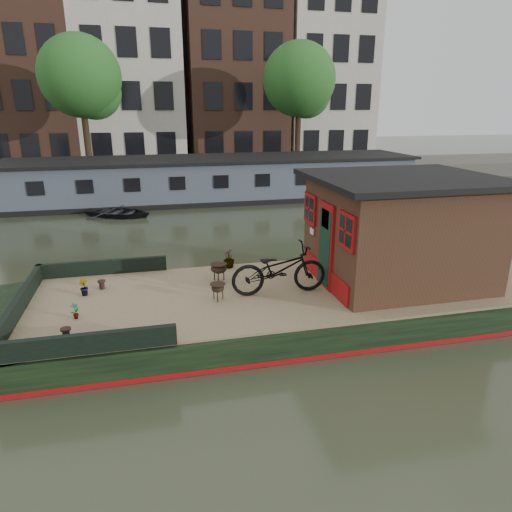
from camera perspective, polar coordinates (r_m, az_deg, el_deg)
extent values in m
plane|color=#2D3421|center=(10.59, 6.15, -7.13)|extent=(120.00, 120.00, 0.00)
cube|color=black|center=(10.47, 6.20, -5.65)|extent=(12.00, 4.00, 0.60)
cylinder|color=black|center=(10.31, -27.51, -8.14)|extent=(4.00, 4.00, 0.60)
cube|color=maroon|center=(10.57, 6.16, -6.84)|extent=(12.02, 4.02, 0.10)
cube|color=#908259|center=(10.34, 6.26, -4.00)|extent=(11.80, 3.80, 0.05)
cube|color=black|center=(10.08, -27.50, -5.43)|extent=(0.12, 4.00, 0.35)
cube|color=black|center=(11.60, -18.58, -1.34)|extent=(3.00, 0.12, 0.35)
cube|color=black|center=(8.08, -20.72, -10.22)|extent=(3.00, 0.12, 0.35)
cube|color=#311E13|center=(10.89, 17.48, 2.91)|extent=(3.50, 3.00, 2.30)
cube|color=black|center=(10.65, 18.10, 9.19)|extent=(4.00, 3.50, 0.12)
cube|color=maroon|center=(10.17, 8.69, 1.32)|extent=(0.06, 0.80, 1.90)
cube|color=black|center=(10.17, 8.57, 1.05)|extent=(0.04, 0.64, 1.70)
cube|color=maroon|center=(9.08, 11.30, 3.08)|extent=(0.06, 0.72, 0.72)
cube|color=maroon|center=(10.97, 6.81, 5.88)|extent=(0.06, 0.72, 0.72)
imported|color=black|center=(9.78, 2.90, -1.66)|extent=(2.08, 0.74, 1.09)
imported|color=brown|center=(10.45, -20.76, -3.65)|extent=(0.26, 0.26, 0.37)
imported|color=brown|center=(11.45, -3.41, -0.27)|extent=(0.29, 0.29, 0.49)
imported|color=brown|center=(9.38, -21.67, -6.39)|extent=(0.20, 0.21, 0.33)
cylinder|color=black|center=(10.70, -18.72, -3.41)|extent=(0.17, 0.17, 0.20)
cylinder|color=black|center=(8.68, -22.64, -8.96)|extent=(0.18, 0.18, 0.21)
imported|color=black|center=(20.62, -16.76, 5.59)|extent=(3.50, 3.16, 0.60)
cube|color=#424E58|center=(23.51, -5.16, 9.49)|extent=(20.00, 4.00, 2.00)
cube|color=black|center=(23.37, -5.24, 12.03)|extent=(20.40, 4.40, 0.12)
cube|color=black|center=(23.65, -5.10, 7.38)|extent=(20.00, 4.05, 0.24)
cube|color=#47443F|center=(29.97, -6.97, 10.23)|extent=(60.00, 6.00, 0.90)
cube|color=brown|center=(37.34, -26.23, 21.02)|extent=(6.00, 8.00, 15.00)
cube|color=#B7B2A3|center=(36.71, -15.63, 23.38)|extent=(7.00, 8.00, 16.50)
cube|color=brown|center=(37.28, -2.97, 23.10)|extent=(7.00, 8.00, 15.50)
cube|color=#B7B2A3|center=(39.18, 8.03, 23.09)|extent=(6.50, 8.00, 16.00)
cylinder|color=#332316|center=(28.24, -20.40, 13.79)|extent=(0.36, 0.36, 4.00)
sphere|color=#234E1A|center=(28.24, -21.15, 20.24)|extent=(4.40, 4.40, 4.40)
sphere|color=#234E1A|center=(28.44, -19.62, 18.75)|extent=(3.00, 3.00, 3.00)
cylinder|color=#332316|center=(29.55, 5.24, 14.95)|extent=(0.36, 0.36, 4.00)
sphere|color=#234E1A|center=(29.55, 5.43, 21.15)|extent=(4.40, 4.40, 4.40)
sphere|color=#234E1A|center=(30.00, 6.34, 19.55)|extent=(3.00, 3.00, 3.00)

